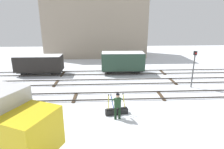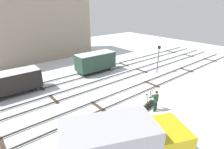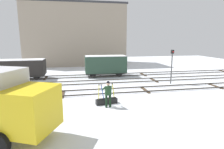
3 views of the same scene
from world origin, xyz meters
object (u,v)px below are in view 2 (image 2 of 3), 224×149
Objects in this scene: switch_lever_frame at (148,105)px; signal_post at (158,56)px; freight_car_far_end at (11,82)px; delivery_truck at (123,148)px; freight_car_mid_siding at (96,61)px; rail_worker at (156,100)px.

signal_post reaches higher than switch_lever_frame.
switch_lever_frame is 0.30× the size of freight_car_far_end.
delivery_truck is 15.45m from signal_post.
freight_car_mid_siding is at bearing 84.34° from delivery_truck.
delivery_truck is at bearing -81.11° from freight_car_far_end.
delivery_truck is at bearing -118.85° from freight_car_mid_siding.
rail_worker is 0.28× the size of delivery_truck.
rail_worker is at bearing -97.02° from freight_car_mid_siding.
signal_post is (7.31, 4.65, 1.86)m from switch_lever_frame.
signal_post is 0.66× the size of freight_car_far_end.
delivery_truck is 1.29× the size of freight_car_mid_siding.
delivery_truck is 14.87m from freight_car_mid_siding.
rail_worker is 0.37× the size of freight_car_mid_siding.
signal_post is at bearing 54.98° from delivery_truck.
freight_car_mid_siding is at bearing -0.26° from freight_car_far_end.
delivery_truck reaches higher than rail_worker.
freight_car_mid_siding is (1.44, 10.27, 0.41)m from rail_worker.
switch_lever_frame is 0.87× the size of rail_worker.
rail_worker is 0.53× the size of signal_post.
freight_car_mid_siding reaches higher than switch_lever_frame.
delivery_truck reaches higher than freight_car_mid_siding.
signal_post is at bearing -18.26° from freight_car_far_end.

